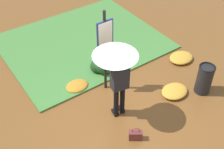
{
  "coord_description": "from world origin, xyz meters",
  "views": [
    {
      "loc": [
        2.98,
        3.86,
        5.49
      ],
      "look_at": [
        -0.09,
        -0.53,
        0.85
      ],
      "focal_mm": 47.71,
      "sensor_mm": 36.0,
      "label": 1
    }
  ],
  "objects_px": {
    "info_sign_post": "(105,43)",
    "handbag": "(136,135)",
    "person_with_umbrella": "(117,65)",
    "trash_bin": "(204,79)"
  },
  "relations": [
    {
      "from": "person_with_umbrella",
      "to": "handbag",
      "type": "bearing_deg",
      "value": 85.06
    },
    {
      "from": "person_with_umbrella",
      "to": "info_sign_post",
      "type": "height_order",
      "value": "info_sign_post"
    },
    {
      "from": "info_sign_post",
      "to": "trash_bin",
      "type": "distance_m",
      "value": 2.74
    },
    {
      "from": "trash_bin",
      "to": "info_sign_post",
      "type": "bearing_deg",
      "value": -37.95
    },
    {
      "from": "person_with_umbrella",
      "to": "info_sign_post",
      "type": "xyz_separation_m",
      "value": [
        -0.33,
        -0.95,
        -0.11
      ]
    },
    {
      "from": "handbag",
      "to": "info_sign_post",
      "type": "bearing_deg",
      "value": -102.64
    },
    {
      "from": "info_sign_post",
      "to": "handbag",
      "type": "bearing_deg",
      "value": 77.36
    },
    {
      "from": "person_with_umbrella",
      "to": "info_sign_post",
      "type": "distance_m",
      "value": 1.01
    },
    {
      "from": "person_with_umbrella",
      "to": "info_sign_post",
      "type": "bearing_deg",
      "value": -108.98
    },
    {
      "from": "person_with_umbrella",
      "to": "trash_bin",
      "type": "distance_m",
      "value": 2.66
    }
  ]
}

